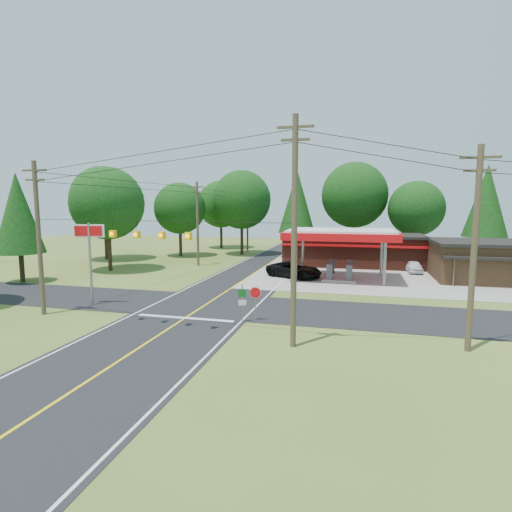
% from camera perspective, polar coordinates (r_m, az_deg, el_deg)
% --- Properties ---
extents(ground, '(120.00, 120.00, 0.00)m').
position_cam_1_polar(ground, '(29.43, -7.20, -6.95)').
color(ground, '#445F21').
rests_on(ground, ground).
extents(main_highway, '(8.00, 120.00, 0.02)m').
position_cam_1_polar(main_highway, '(29.42, -7.20, -6.93)').
color(main_highway, black).
rests_on(main_highway, ground).
extents(cross_road, '(70.00, 7.00, 0.02)m').
position_cam_1_polar(cross_road, '(29.42, -7.20, -6.92)').
color(cross_road, black).
rests_on(cross_road, ground).
extents(lane_center_yellow, '(0.15, 110.00, 0.00)m').
position_cam_1_polar(lane_center_yellow, '(29.42, -7.20, -6.90)').
color(lane_center_yellow, yellow).
rests_on(lane_center_yellow, main_highway).
extents(gas_canopy, '(10.60, 7.40, 4.88)m').
position_cam_1_polar(gas_canopy, '(39.68, 12.03, 2.84)').
color(gas_canopy, gray).
rests_on(gas_canopy, ground).
extents(convenience_store, '(16.40, 7.55, 3.80)m').
position_cam_1_polar(convenience_store, '(49.80, 13.57, 0.92)').
color(convenience_store, '#572418').
rests_on(convenience_store, ground).
extents(utility_pole_near_right, '(1.80, 0.30, 11.50)m').
position_cam_1_polar(utility_pole_near_right, '(19.81, 5.48, 3.70)').
color(utility_pole_near_right, '#473828').
rests_on(utility_pole_near_right, ground).
extents(utility_pole_near_left, '(1.80, 0.30, 10.00)m').
position_cam_1_polar(utility_pole_near_left, '(29.46, -28.61, 2.51)').
color(utility_pole_near_left, '#473828').
rests_on(utility_pole_near_left, ground).
extents(utility_pole_far_left, '(1.80, 0.30, 10.00)m').
position_cam_1_polar(utility_pole_far_left, '(48.27, -8.35, 4.77)').
color(utility_pole_far_left, '#473828').
rests_on(utility_pole_far_left, ground).
extents(utility_pole_right_b, '(1.80, 0.30, 10.00)m').
position_cam_1_polar(utility_pole_right_b, '(21.83, 28.74, 1.18)').
color(utility_pole_right_b, '#473828').
rests_on(utility_pole_right_b, ground).
extents(utility_pole_north, '(0.30, 0.30, 9.50)m').
position_cam_1_polar(utility_pole_north, '(63.89, -1.22, 5.00)').
color(utility_pole_north, '#473828').
rests_on(utility_pole_north, ground).
extents(overhead_beacons, '(17.04, 2.04, 1.03)m').
position_cam_1_polar(overhead_beacons, '(23.57, -15.06, 4.65)').
color(overhead_beacons, black).
rests_on(overhead_beacons, ground).
extents(treeline_backdrop, '(70.27, 51.59, 13.30)m').
position_cam_1_polar(treeline_backdrop, '(51.47, 3.41, 7.52)').
color(treeline_backdrop, '#332316').
rests_on(treeline_backdrop, ground).
extents(suv_car, '(7.65, 7.65, 1.59)m').
position_cam_1_polar(suv_car, '(40.22, 5.47, -1.96)').
color(suv_car, black).
rests_on(suv_car, ground).
extents(sedan_car, '(3.83, 3.83, 1.25)m').
position_cam_1_polar(sedan_car, '(46.15, 21.65, -1.47)').
color(sedan_car, white).
rests_on(sedan_car, ground).
extents(big_stop_sign, '(2.16, 0.65, 5.95)m').
position_cam_1_polar(big_stop_sign, '(30.86, -22.71, 1.38)').
color(big_stop_sign, gray).
rests_on(big_stop_sign, ground).
extents(octagonal_stop_sign, '(0.77, 0.14, 2.19)m').
position_cam_1_polar(octagonal_stop_sign, '(24.90, -0.09, -5.66)').
color(octagonal_stop_sign, gray).
rests_on(octagonal_stop_sign, ground).
extents(route_sign_post, '(0.46, 0.22, 2.39)m').
position_cam_1_polar(route_sign_post, '(24.65, -1.97, -6.25)').
color(route_sign_post, gray).
rests_on(route_sign_post, ground).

